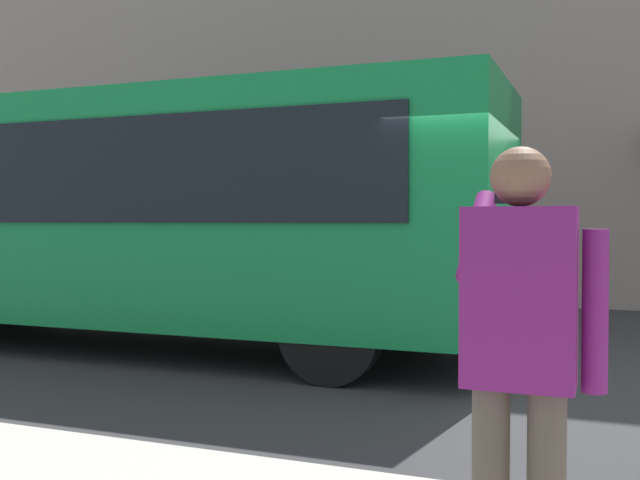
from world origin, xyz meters
TOP-DOWN VIEW (x-y plane):
  - ground_plane at (0.00, 0.00)m, footprint 60.00×60.00m
  - red_bus at (4.82, -0.19)m, footprint 9.05×2.54m
  - pedestrian_photographer at (-0.38, 4.71)m, footprint 0.53×0.52m

SIDE VIEW (x-z plane):
  - ground_plane at x=0.00m, z-range 0.00..0.00m
  - pedestrian_photographer at x=-0.38m, z-range 0.29..1.99m
  - red_bus at x=4.82m, z-range 0.14..3.22m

